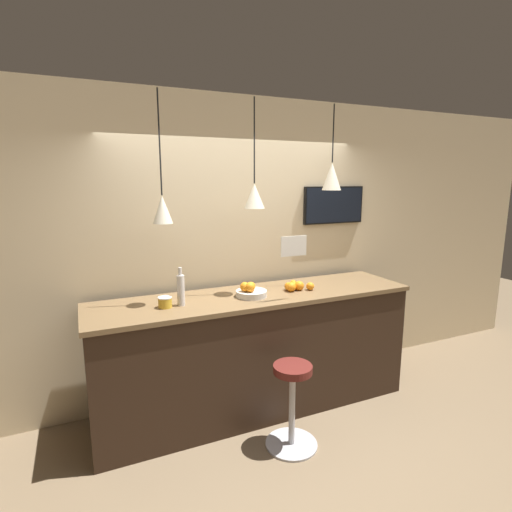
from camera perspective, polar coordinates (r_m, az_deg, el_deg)
The scene contains 13 objects.
ground_plane at distance 3.54m, azimuth 5.14°, elevation -25.98°, with size 14.00×14.00×0.00m, color #756047.
back_wall at distance 3.95m, azimuth -2.79°, elevation 1.06°, with size 8.00×0.06×2.90m.
service_counter at distance 3.80m, azimuth 0.00°, elevation -13.50°, with size 2.93×0.72×1.11m.
bar_stool at distance 3.37m, azimuth 5.19°, elevation -19.59°, with size 0.42×0.42×0.70m.
fruit_bowl at distance 3.51m, azimuth -0.79°, elevation -5.09°, with size 0.27×0.27×0.14m.
orange_pile at distance 3.74m, azimuth 5.80°, elevation -4.29°, with size 0.27×0.22×0.09m.
juice_bottle at distance 3.31m, azimuth -10.69°, elevation -4.73°, with size 0.06×0.06×0.32m.
spread_jar at distance 3.31m, azimuth -12.87°, elevation -6.46°, with size 0.11×0.11×0.09m.
pendant_lamp_left at distance 3.26m, azimuth -13.23°, elevation 6.65°, with size 0.16×0.16×1.02m.
pendant_lamp_middle at distance 3.49m, azimuth -0.23°, elevation 8.67°, with size 0.18×0.18×0.93m.
pendant_lamp_right at distance 3.88m, azimuth 10.78°, elevation 11.14°, with size 0.18×0.18×0.78m.
mounted_tv at distance 4.38m, azimuth 11.05°, elevation 7.16°, with size 0.73×0.04×0.39m.
hanging_menu_board at distance 3.35m, azimuth 5.41°, elevation 1.44°, with size 0.24×0.01×0.17m.
Camera 1 is at (-1.41, -2.46, 2.12)m, focal length 28.00 mm.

